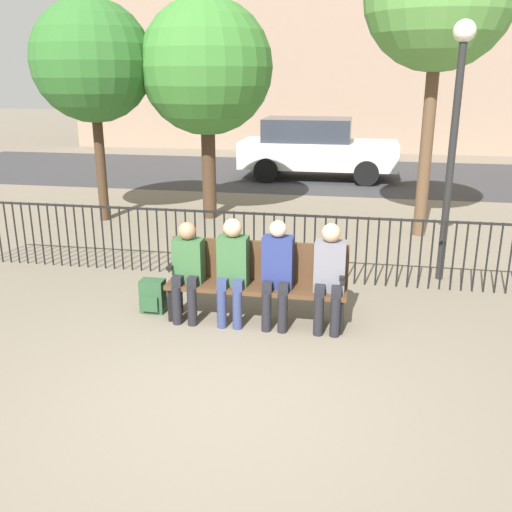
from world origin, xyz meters
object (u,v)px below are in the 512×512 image
(seated_person_1, at_px, (232,266))
(seated_person_3, at_px, (329,272))
(backpack, at_px, (153,296))
(parked_car_0, at_px, (315,148))
(seated_person_2, at_px, (277,269))
(lamp_post, at_px, (456,113))
(park_bench, at_px, (257,278))
(seated_person_0, at_px, (188,266))
(tree_1, at_px, (92,62))
(tree_2, at_px, (206,68))

(seated_person_1, relative_size, seated_person_3, 1.00)
(backpack, relative_size, parked_car_0, 0.10)
(seated_person_1, xyz_separation_m, seated_person_2, (0.51, 0.00, -0.01))
(seated_person_3, xyz_separation_m, lamp_post, (1.44, 1.96, 1.59))
(park_bench, xyz_separation_m, backpack, (-1.27, -0.03, -0.30))
(seated_person_0, bearing_deg, seated_person_3, 0.12)
(seated_person_2, bearing_deg, seated_person_0, -179.78)
(park_bench, xyz_separation_m, seated_person_1, (-0.26, -0.13, 0.18))
(tree_1, bearing_deg, lamp_post, -21.07)
(seated_person_0, bearing_deg, backpack, 167.81)
(seated_person_3, bearing_deg, backpack, 177.25)
(seated_person_2, relative_size, tree_1, 0.30)
(backpack, bearing_deg, seated_person_1, -5.70)
(seated_person_0, height_order, seated_person_1, seated_person_1)
(park_bench, distance_m, seated_person_2, 0.33)
(seated_person_1, xyz_separation_m, lamp_post, (2.53, 1.96, 1.58))
(seated_person_3, height_order, lamp_post, lamp_post)
(lamp_post, xyz_separation_m, parked_car_0, (-2.42, 7.76, -1.43))
(tree_1, xyz_separation_m, lamp_post, (6.10, -2.35, -0.69))
(seated_person_0, bearing_deg, lamp_post, 32.67)
(park_bench, bearing_deg, parked_car_0, 90.90)
(park_bench, xyz_separation_m, seated_person_3, (0.83, -0.13, 0.18))
(seated_person_0, distance_m, backpack, 0.67)
(park_bench, distance_m, lamp_post, 3.41)
(seated_person_2, xyz_separation_m, parked_car_0, (-0.40, 9.72, 0.16))
(seated_person_1, height_order, tree_1, tree_1)
(park_bench, height_order, parked_car_0, parked_car_0)
(backpack, bearing_deg, park_bench, 1.33)
(seated_person_2, bearing_deg, backpack, 176.22)
(backpack, height_order, lamp_post, lamp_post)
(lamp_post, relative_size, parked_car_0, 0.81)
(tree_2, bearing_deg, backpack, -83.30)
(park_bench, bearing_deg, seated_person_1, -153.55)
(park_bench, height_order, seated_person_1, seated_person_1)
(backpack, height_order, tree_2, tree_2)
(seated_person_0, bearing_deg, tree_2, 102.09)
(seated_person_1, xyz_separation_m, seated_person_3, (1.09, -0.00, -0.00))
(seated_person_3, height_order, tree_2, tree_2)
(tree_2, bearing_deg, seated_person_0, -77.91)
(backpack, bearing_deg, lamp_post, 27.66)
(seated_person_0, distance_m, tree_2, 5.45)
(backpack, height_order, parked_car_0, parked_car_0)
(park_bench, relative_size, seated_person_0, 1.78)
(seated_person_1, distance_m, parked_car_0, 9.72)
(seated_person_3, relative_size, tree_2, 0.30)
(tree_1, bearing_deg, tree_2, 15.90)
(backpack, relative_size, tree_2, 0.10)
(tree_1, distance_m, parked_car_0, 6.88)
(seated_person_3, distance_m, tree_2, 5.96)
(tree_1, bearing_deg, park_bench, -47.51)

